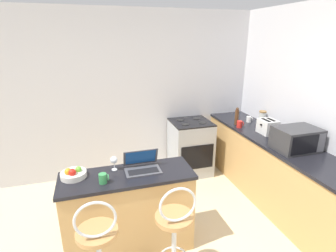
{
  "coord_description": "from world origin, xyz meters",
  "views": [
    {
      "loc": [
        -0.56,
        -1.47,
        2.18
      ],
      "look_at": [
        0.44,
        1.87,
        1.0
      ],
      "focal_mm": 28.0,
      "sensor_mm": 36.0,
      "label": 1
    }
  ],
  "objects": [
    {
      "name": "fruit_bowl",
      "position": [
        -0.79,
        0.93,
        0.93
      ],
      "size": [
        0.24,
        0.24,
        0.11
      ],
      "color": "silver",
      "rests_on": "breakfast_bar"
    },
    {
      "name": "mug_red",
      "position": [
        1.53,
        1.78,
        0.95
      ],
      "size": [
        0.1,
        0.08,
        0.1
      ],
      "color": "red",
      "rests_on": "counter_right"
    },
    {
      "name": "toaster",
      "position": [
        1.77,
        1.44,
        1.0
      ],
      "size": [
        0.23,
        0.25,
        0.2
      ],
      "color": "silver",
      "rests_on": "counter_right"
    },
    {
      "name": "wall_back",
      "position": [
        0.0,
        2.61,
        1.3
      ],
      "size": [
        12.0,
        0.06,
        2.6
      ],
      "color": "silver",
      "rests_on": "ground_plane"
    },
    {
      "name": "counter_right",
      "position": [
        1.75,
        1.04,
        0.45
      ],
      "size": [
        0.63,
        3.11,
        0.9
      ],
      "color": "tan",
      "rests_on": "ground_plane"
    },
    {
      "name": "mug_green",
      "position": [
        -0.52,
        0.74,
        0.94
      ],
      "size": [
        0.09,
        0.07,
        0.09
      ],
      "color": "#338447",
      "rests_on": "breakfast_bar"
    },
    {
      "name": "stove_range",
      "position": [
        0.94,
        2.25,
        0.45
      ],
      "size": [
        0.63,
        0.61,
        0.9
      ],
      "color": "#9EA3A8",
      "rests_on": "ground_plane"
    },
    {
      "name": "laptop",
      "position": [
        -0.13,
        0.9,
        0.95
      ],
      "size": [
        0.36,
        0.25,
        0.2
      ],
      "color": "#47474C",
      "rests_on": "breakfast_bar"
    },
    {
      "name": "breakfast_bar",
      "position": [
        -0.29,
        0.84,
        0.45
      ],
      "size": [
        1.32,
        0.48,
        0.9
      ],
      "color": "tan",
      "rests_on": "ground_plane"
    },
    {
      "name": "bar_stool_far",
      "position": [
        0.04,
        0.32,
        0.5
      ],
      "size": [
        0.4,
        0.4,
        1.05
      ],
      "color": "silver",
      "rests_on": "ground_plane"
    },
    {
      "name": "microwave",
      "position": [
        1.74,
        0.87,
        1.03
      ],
      "size": [
        0.51,
        0.37,
        0.27
      ],
      "color": "#2D2D30",
      "rests_on": "counter_right"
    },
    {
      "name": "pepper_mill",
      "position": [
        1.56,
        1.92,
        1.03
      ],
      "size": [
        0.06,
        0.06,
        0.27
      ],
      "color": "#4C2D19",
      "rests_on": "counter_right"
    },
    {
      "name": "mug_white",
      "position": [
        1.82,
        1.98,
        0.94
      ],
      "size": [
        0.09,
        0.07,
        0.09
      ],
      "color": "white",
      "rests_on": "counter_right"
    },
    {
      "name": "storage_jar",
      "position": [
        1.96,
        1.84,
        1.0
      ],
      "size": [
        0.11,
        0.11,
        0.21
      ],
      "color": "silver",
      "rests_on": "counter_right"
    },
    {
      "name": "wine_glass_tall",
      "position": [
        -0.4,
        0.97,
        1.0
      ],
      "size": [
        0.07,
        0.07,
        0.15
      ],
      "color": "silver",
      "rests_on": "breakfast_bar"
    }
  ]
}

